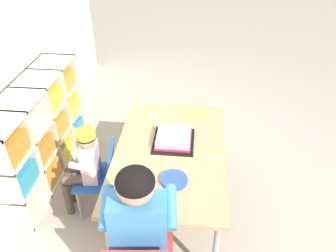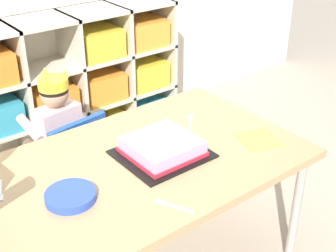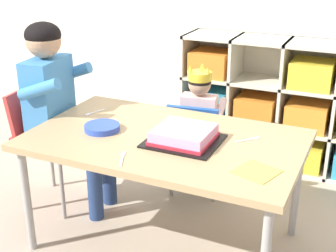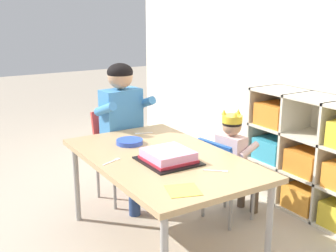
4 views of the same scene
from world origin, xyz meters
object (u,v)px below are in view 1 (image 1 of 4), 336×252
at_px(fork_scattered_mid_table, 158,120).
at_px(child_with_crown, 85,161).
at_px(birthday_cake_on_tray, 174,138).
at_px(classroom_chair_blue, 101,174).
at_px(fork_near_child_seat, 211,159).
at_px(activity_table, 170,155).
at_px(fork_by_napkin, 140,200).
at_px(adult_helper_seated, 139,218).
at_px(paper_plate_stack, 174,180).

bearing_deg(fork_scattered_mid_table, child_with_crown, -98.07).
bearing_deg(birthday_cake_on_tray, classroom_chair_blue, 105.32).
bearing_deg(fork_near_child_seat, birthday_cake_on_tray, 123.96).
relative_size(activity_table, classroom_chair_blue, 2.17).
bearing_deg(fork_near_child_seat, fork_by_napkin, -159.39).
relative_size(child_with_crown, adult_helper_seated, 0.74).
relative_size(child_with_crown, birthday_cake_on_tray, 2.38).
relative_size(classroom_chair_blue, adult_helper_seated, 0.56).
bearing_deg(adult_helper_seated, fork_by_napkin, -86.30).
xyz_separation_m(birthday_cake_on_tray, fork_scattered_mid_table, (0.28, 0.15, -0.03)).
height_order(birthday_cake_on_tray, fork_near_child_seat, birthday_cake_on_tray).
height_order(adult_helper_seated, fork_near_child_seat, adult_helper_seated).
relative_size(birthday_cake_on_tray, fork_scattered_mid_table, 3.03).
distance_m(activity_table, fork_scattered_mid_table, 0.41).
height_order(classroom_chair_blue, child_with_crown, child_with_crown).
xyz_separation_m(activity_table, adult_helper_seated, (-0.69, 0.11, 0.12)).
distance_m(activity_table, child_with_crown, 0.64).
distance_m(fork_near_child_seat, fork_scattered_mid_table, 0.62).
relative_size(birthday_cake_on_tray, fork_by_napkin, 2.67).
distance_m(paper_plate_stack, fork_near_child_seat, 0.35).
relative_size(classroom_chair_blue, fork_near_child_seat, 4.36).
xyz_separation_m(activity_table, child_with_crown, (-0.06, 0.64, -0.06)).
xyz_separation_m(fork_scattered_mid_table, fork_by_napkin, (-0.87, 0.00, 0.00)).
xyz_separation_m(child_with_crown, birthday_cake_on_tray, (0.16, -0.65, 0.13)).
relative_size(classroom_chair_blue, child_with_crown, 0.75).
height_order(classroom_chair_blue, adult_helper_seated, adult_helper_seated).
distance_m(birthday_cake_on_tray, fork_by_napkin, 0.62).
xyz_separation_m(adult_helper_seated, fork_scattered_mid_table, (1.07, 0.03, -0.08)).
height_order(child_with_crown, fork_near_child_seat, child_with_crown).
distance_m(fork_scattered_mid_table, fork_by_napkin, 0.87).
bearing_deg(child_with_crown, paper_plate_stack, 61.63).
xyz_separation_m(classroom_chair_blue, birthday_cake_on_tray, (0.15, -0.55, 0.27)).
bearing_deg(classroom_chair_blue, adult_helper_seated, 25.81).
height_order(adult_helper_seated, birthday_cake_on_tray, adult_helper_seated).
bearing_deg(fork_near_child_seat, activity_table, 142.69).
bearing_deg(child_with_crown, birthday_cake_on_tray, 96.33).
distance_m(adult_helper_seated, fork_by_napkin, 0.21).
height_order(activity_table, fork_scattered_mid_table, fork_scattered_mid_table).
relative_size(paper_plate_stack, fork_by_napkin, 1.40).
bearing_deg(fork_by_napkin, classroom_chair_blue, -27.93).
distance_m(child_with_crown, fork_scattered_mid_table, 0.68).
bearing_deg(birthday_cake_on_tray, fork_near_child_seat, -122.01).
xyz_separation_m(classroom_chair_blue, fork_near_child_seat, (-0.02, -0.83, 0.25)).
distance_m(activity_table, fork_near_child_seat, 0.30).
bearing_deg(birthday_cake_on_tray, activity_table, 171.68).
distance_m(adult_helper_seated, fork_scattered_mid_table, 1.08).
bearing_deg(classroom_chair_blue, paper_plate_stack, 57.32).
xyz_separation_m(activity_table, paper_plate_stack, (-0.32, -0.05, 0.06)).
distance_m(classroom_chair_blue, child_with_crown, 0.17).
bearing_deg(fork_scattered_mid_table, birthday_cake_on_tray, -20.44).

